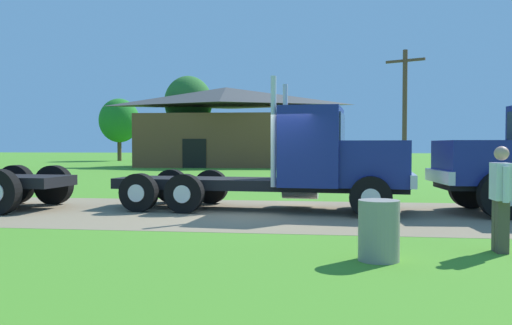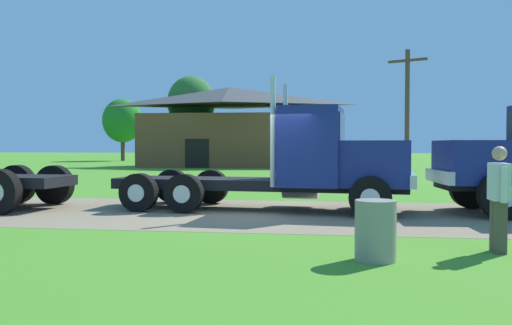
# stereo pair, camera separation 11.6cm
# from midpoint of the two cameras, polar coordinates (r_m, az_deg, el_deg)

# --- Properties ---
(ground_plane) EXTENTS (200.00, 200.00, 0.00)m
(ground_plane) POSITION_cam_midpoint_polar(r_m,az_deg,el_deg) (13.47, 0.45, -5.53)
(ground_plane) COLOR #498B25
(dirt_track) EXTENTS (120.00, 6.08, 0.01)m
(dirt_track) POSITION_cam_midpoint_polar(r_m,az_deg,el_deg) (13.47, 0.45, -5.52)
(dirt_track) COLOR #857458
(dirt_track) RESTS_ON ground_plane
(truck_foreground_white) EXTENTS (8.11, 3.20, 3.46)m
(truck_foreground_white) POSITION_cam_midpoint_polar(r_m,az_deg,el_deg) (13.96, 5.33, -0.15)
(truck_foreground_white) COLOR black
(truck_foreground_white) RESTS_ON ground_plane
(visitor_standing_near) EXTENTS (0.26, 0.60, 1.73)m
(visitor_standing_near) POSITION_cam_midpoint_polar(r_m,az_deg,el_deg) (9.41, 24.65, -3.24)
(visitor_standing_near) COLOR silver
(visitor_standing_near) RESTS_ON ground_plane
(steel_barrel) EXTENTS (0.62, 0.62, 0.92)m
(steel_barrel) POSITION_cam_midpoint_polar(r_m,az_deg,el_deg) (8.20, 12.75, -7.17)
(steel_barrel) COLOR gray
(steel_barrel) RESTS_ON ground_plane
(shed_building) EXTENTS (14.66, 6.17, 6.32)m
(shed_building) POSITION_cam_midpoint_polar(r_m,az_deg,el_deg) (42.12, -3.32, 3.69)
(shed_building) COLOR brown
(shed_building) RESTS_ON ground_plane
(utility_pole_near) EXTENTS (2.03, 1.10, 7.04)m
(utility_pole_near) POSITION_cam_midpoint_polar(r_m,az_deg,el_deg) (30.68, 15.69, 5.62)
(utility_pole_near) COLOR brown
(utility_pole_near) RESTS_ON ground_plane
(tree_left) EXTENTS (4.35, 4.35, 6.80)m
(tree_left) POSITION_cam_midpoint_polar(r_m,az_deg,el_deg) (59.64, -14.63, 4.40)
(tree_left) COLOR #513823
(tree_left) RESTS_ON ground_plane
(tree_mid) EXTENTS (4.10, 4.10, 7.64)m
(tree_mid) POSITION_cam_midpoint_polar(r_m,az_deg,el_deg) (45.76, -7.40, 6.43)
(tree_mid) COLOR #513823
(tree_mid) RESTS_ON ground_plane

